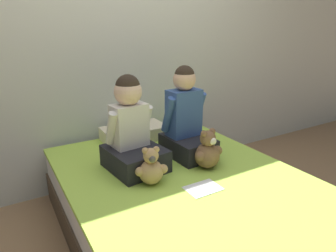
{
  "coord_description": "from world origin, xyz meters",
  "views": [
    {
      "loc": [
        -0.98,
        -1.37,
        1.37
      ],
      "look_at": [
        0.0,
        0.28,
        0.73
      ],
      "focal_mm": 32.0,
      "sensor_mm": 36.0,
      "label": 1
    }
  ],
  "objects_px": {
    "child_on_left": "(132,133)",
    "pillow_at_headboard": "(135,133)",
    "child_on_right": "(186,121)",
    "teddy_bear_held_by_right_child": "(207,152)",
    "teddy_bear_held_by_left_child": "(151,168)",
    "bed": "(190,211)",
    "sign_card": "(203,188)"
  },
  "relations": [
    {
      "from": "bed",
      "to": "pillow_at_headboard",
      "type": "height_order",
      "value": "pillow_at_headboard"
    },
    {
      "from": "teddy_bear_held_by_left_child",
      "to": "pillow_at_headboard",
      "type": "xyz_separation_m",
      "value": [
        0.23,
        0.75,
        -0.05
      ]
    },
    {
      "from": "child_on_right",
      "to": "teddy_bear_held_by_right_child",
      "type": "height_order",
      "value": "child_on_right"
    },
    {
      "from": "child_on_left",
      "to": "teddy_bear_held_by_right_child",
      "type": "relative_size",
      "value": 2.3
    },
    {
      "from": "child_on_left",
      "to": "pillow_at_headboard",
      "type": "relative_size",
      "value": 1.19
    },
    {
      "from": "bed",
      "to": "sign_card",
      "type": "xyz_separation_m",
      "value": [
        0.01,
        -0.12,
        0.23
      ]
    },
    {
      "from": "child_on_left",
      "to": "sign_card",
      "type": "relative_size",
      "value": 3.02
    },
    {
      "from": "bed",
      "to": "child_on_left",
      "type": "distance_m",
      "value": 0.64
    },
    {
      "from": "teddy_bear_held_by_left_child",
      "to": "teddy_bear_held_by_right_child",
      "type": "distance_m",
      "value": 0.43
    },
    {
      "from": "teddy_bear_held_by_left_child",
      "to": "pillow_at_headboard",
      "type": "height_order",
      "value": "teddy_bear_held_by_left_child"
    },
    {
      "from": "child_on_right",
      "to": "teddy_bear_held_by_right_child",
      "type": "relative_size",
      "value": 2.41
    },
    {
      "from": "bed",
      "to": "teddy_bear_held_by_right_child",
      "type": "xyz_separation_m",
      "value": [
        0.2,
        0.1,
        0.34
      ]
    },
    {
      "from": "child_on_left",
      "to": "teddy_bear_held_by_right_child",
      "type": "distance_m",
      "value": 0.53
    },
    {
      "from": "child_on_left",
      "to": "teddy_bear_held_by_left_child",
      "type": "relative_size",
      "value": 2.63
    },
    {
      "from": "child_on_right",
      "to": "child_on_left",
      "type": "bearing_deg",
      "value": 177.07
    },
    {
      "from": "teddy_bear_held_by_left_child",
      "to": "teddy_bear_held_by_right_child",
      "type": "height_order",
      "value": "teddy_bear_held_by_right_child"
    },
    {
      "from": "child_on_right",
      "to": "pillow_at_headboard",
      "type": "distance_m",
      "value": 0.56
    },
    {
      "from": "teddy_bear_held_by_left_child",
      "to": "pillow_at_headboard",
      "type": "bearing_deg",
      "value": 88.36
    },
    {
      "from": "child_on_right",
      "to": "teddy_bear_held_by_left_child",
      "type": "distance_m",
      "value": 0.53
    },
    {
      "from": "bed",
      "to": "teddy_bear_held_by_left_child",
      "type": "height_order",
      "value": "teddy_bear_held_by_left_child"
    },
    {
      "from": "bed",
      "to": "teddy_bear_held_by_right_child",
      "type": "distance_m",
      "value": 0.41
    },
    {
      "from": "teddy_bear_held_by_right_child",
      "to": "child_on_right",
      "type": "bearing_deg",
      "value": 83.06
    },
    {
      "from": "teddy_bear_held_by_right_child",
      "to": "bed",
      "type": "bearing_deg",
      "value": -161.77
    },
    {
      "from": "teddy_bear_held_by_right_child",
      "to": "pillow_at_headboard",
      "type": "distance_m",
      "value": 0.78
    },
    {
      "from": "bed",
      "to": "teddy_bear_held_by_left_child",
      "type": "distance_m",
      "value": 0.41
    },
    {
      "from": "child_on_left",
      "to": "pillow_at_headboard",
      "type": "distance_m",
      "value": 0.57
    },
    {
      "from": "child_on_left",
      "to": "child_on_right",
      "type": "relative_size",
      "value": 0.96
    },
    {
      "from": "sign_card",
      "to": "child_on_right",
      "type": "bearing_deg",
      "value": 68.27
    },
    {
      "from": "teddy_bear_held_by_left_child",
      "to": "teddy_bear_held_by_right_child",
      "type": "relative_size",
      "value": 0.88
    },
    {
      "from": "bed",
      "to": "teddy_bear_held_by_right_child",
      "type": "bearing_deg",
      "value": 25.63
    },
    {
      "from": "child_on_left",
      "to": "pillow_at_headboard",
      "type": "xyz_separation_m",
      "value": [
        0.23,
        0.48,
        -0.19
      ]
    },
    {
      "from": "teddy_bear_held_by_left_child",
      "to": "sign_card",
      "type": "relative_size",
      "value": 1.15
    }
  ]
}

